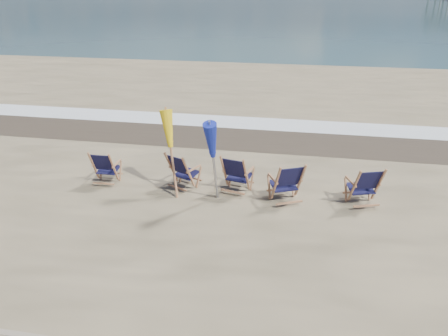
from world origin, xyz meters
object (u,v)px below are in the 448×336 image
object	(u,v)px
beach_chair_2	(246,176)
umbrella_blue	(214,139)
beach_chair_1	(189,174)
beach_chair_3	(300,182)
umbrella_yellow	(171,134)
beach_chair_0	(114,169)
beach_chair_4	(379,186)

from	to	relation	value
beach_chair_2	umbrella_blue	xyz separation A→B (m)	(-0.65, -0.50, 1.06)
beach_chair_1	beach_chair_3	xyz separation A→B (m)	(2.60, -0.07, 0.04)
beach_chair_2	umbrella_yellow	distance (m)	1.98
beach_chair_0	umbrella_blue	world-z (taller)	umbrella_blue
umbrella_blue	beach_chair_1	bearing A→B (deg)	147.88
beach_chair_1	beach_chair_2	distance (m)	1.36
beach_chair_1	beach_chair_3	world-z (taller)	beach_chair_3
beach_chair_0	beach_chair_2	xyz separation A→B (m)	(3.24, 0.04, 0.04)
beach_chair_0	umbrella_yellow	distance (m)	1.87
beach_chair_4	beach_chair_3	bearing A→B (deg)	-13.86
beach_chair_3	umbrella_blue	xyz separation A→B (m)	(-1.89, -0.37, 1.05)
beach_chair_0	umbrella_blue	distance (m)	2.85
beach_chair_4	umbrella_blue	world-z (taller)	umbrella_blue
umbrella_yellow	umbrella_blue	bearing A→B (deg)	-15.88
beach_chair_3	umbrella_blue	world-z (taller)	umbrella_blue
beach_chair_4	umbrella_yellow	xyz separation A→B (m)	(-4.63, -0.21, 1.01)
beach_chair_0	beach_chair_1	bearing A→B (deg)	178.96
beach_chair_2	umbrella_yellow	world-z (taller)	umbrella_yellow
beach_chair_0	umbrella_blue	xyz separation A→B (m)	(2.59, -0.46, 1.10)
umbrella_blue	beach_chair_0	bearing A→B (deg)	169.87
beach_chair_2	beach_chair_4	world-z (taller)	beach_chair_4
beach_chair_1	beach_chair_2	bearing A→B (deg)	-152.85
beach_chair_2	beach_chair_3	xyz separation A→B (m)	(1.24, -0.13, 0.02)
beach_chair_2	beach_chair_1	bearing A→B (deg)	16.28
beach_chair_1	beach_chair_3	size ratio (longest dim) A/B	0.93
beach_chair_2	umbrella_blue	bearing A→B (deg)	51.50
umbrella_blue	beach_chair_2	bearing A→B (deg)	37.63
beach_chair_1	beach_chair_4	distance (m)	4.30
beach_chair_1	beach_chair_4	bearing A→B (deg)	-154.39
beach_chair_2	beach_chair_4	distance (m)	2.94
beach_chair_0	umbrella_yellow	bearing A→B (deg)	173.37
beach_chair_4	beach_chair_1	bearing A→B (deg)	-17.55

